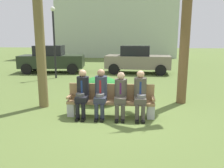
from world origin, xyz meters
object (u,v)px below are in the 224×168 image
(shrub_near_bench, at_px, (101,89))
(street_lamp, at_px, (54,35))
(seated_man_centerright, at_px, (121,93))
(seated_man_rightmost, at_px, (140,92))
(seated_man_leftmost, at_px, (82,91))
(building_backdrop, at_px, (118,13))
(seated_man_centerleft, at_px, (101,91))
(parked_car_near, at_px, (52,59))
(parked_car_far, at_px, (137,60))
(park_bench, at_px, (111,101))

(shrub_near_bench, height_order, street_lamp, street_lamp)
(seated_man_centerright, xyz_separation_m, seated_man_rightmost, (0.53, -0.00, 0.02))
(seated_man_leftmost, distance_m, building_backdrop, 22.48)
(seated_man_leftmost, bearing_deg, shrub_near_bench, 78.45)
(seated_man_centerleft, xyz_separation_m, parked_car_near, (-4.21, 7.79, 0.09))
(building_backdrop, bearing_deg, seated_man_leftmost, -88.66)
(seated_man_rightmost, bearing_deg, seated_man_centerright, 179.91)
(parked_car_far, bearing_deg, seated_man_leftmost, -101.67)
(seated_man_centerleft, relative_size, parked_car_far, 0.34)
(seated_man_rightmost, distance_m, street_lamp, 7.48)
(seated_man_rightmost, height_order, parked_car_far, parked_car_far)
(parked_car_near, bearing_deg, seated_man_rightmost, -55.81)
(street_lamp, bearing_deg, seated_man_centerright, -56.70)
(shrub_near_bench, relative_size, street_lamp, 0.38)
(seated_man_centerright, height_order, parked_car_far, parked_car_far)
(shrub_near_bench, xyz_separation_m, building_backdrop, (-0.82, 20.58, 4.54))
(seated_man_leftmost, bearing_deg, parked_car_far, 78.33)
(seated_man_leftmost, xyz_separation_m, parked_car_near, (-3.69, 7.79, 0.10))
(park_bench, xyz_separation_m, street_lamp, (-3.57, 5.72, 1.84))
(park_bench, distance_m, shrub_near_bench, 1.43)
(park_bench, height_order, seated_man_leftmost, seated_man_leftmost)
(park_bench, xyz_separation_m, parked_car_far, (0.86, 7.85, 0.40))
(parked_car_far, xyz_separation_m, street_lamp, (-4.43, -2.12, 1.44))
(shrub_near_bench, distance_m, building_backdrop, 21.09)
(seated_man_centerright, xyz_separation_m, shrub_near_bench, (-0.76, 1.48, -0.27))
(park_bench, bearing_deg, parked_car_near, 120.32)
(seated_man_centerright, bearing_deg, street_lamp, 123.30)
(seated_man_leftmost, xyz_separation_m, seated_man_rightmost, (1.60, -0.00, -0.00))
(building_backdrop, bearing_deg, street_lamp, -97.95)
(seated_man_centerleft, xyz_separation_m, building_backdrop, (-1.03, 22.07, 4.24))
(seated_man_centerright, relative_size, parked_car_far, 0.32)
(seated_man_centerright, xyz_separation_m, parked_car_far, (0.58, 7.98, 0.13))
(park_bench, xyz_separation_m, parked_car_near, (-4.48, 7.65, 0.40))
(seated_man_centerleft, bearing_deg, street_lamp, 119.38)
(park_bench, bearing_deg, shrub_near_bench, 109.71)
(parked_car_far, bearing_deg, seated_man_centerleft, -98.07)
(parked_car_near, relative_size, street_lamp, 1.08)
(seated_man_leftmost, bearing_deg, street_lamp, 115.39)
(parked_car_far, relative_size, street_lamp, 1.07)
(building_backdrop, bearing_deg, parked_car_near, -102.52)
(seated_man_centerleft, xyz_separation_m, seated_man_centerright, (0.55, -0.00, -0.03))
(seated_man_rightmost, xyz_separation_m, street_lamp, (-4.38, 5.86, 1.54))
(seated_man_centerright, bearing_deg, seated_man_rightmost, -0.09)
(shrub_near_bench, bearing_deg, street_lamp, 125.18)
(park_bench, distance_m, seated_man_rightmost, 0.88)
(seated_man_centerright, bearing_deg, shrub_near_bench, 117.26)
(seated_man_centerleft, bearing_deg, parked_car_far, 81.93)
(seated_man_leftmost, height_order, building_backdrop, building_backdrop)
(seated_man_leftmost, bearing_deg, seated_man_centerright, 0.02)
(seated_man_centerleft, xyz_separation_m, seated_man_rightmost, (1.09, -0.00, -0.01))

